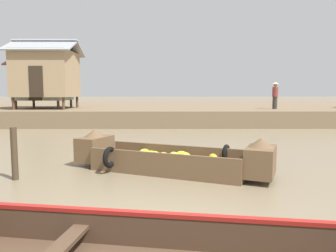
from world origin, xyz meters
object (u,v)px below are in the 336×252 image
at_px(vendor_person, 275,94).
at_px(stilt_house_left, 44,81).
at_px(stilt_house_mid_left, 46,73).
at_px(mooring_post, 14,154).
at_px(banana_boat, 168,158).

bearing_deg(vendor_person, stilt_house_left, 174.14).
bearing_deg(stilt_house_mid_left, vendor_person, -2.79).
bearing_deg(mooring_post, vendor_person, 51.80).
relative_size(stilt_house_mid_left, mooring_post, 3.64).
height_order(stilt_house_mid_left, mooring_post, stilt_house_mid_left).
xyz_separation_m(banana_boat, stilt_house_mid_left, (-7.56, 12.75, 2.82)).
xyz_separation_m(stilt_house_left, vendor_person, (14.66, -1.50, -0.81)).
distance_m(stilt_house_left, stilt_house_mid_left, 1.05).
relative_size(stilt_house_left, mooring_post, 3.14).
bearing_deg(stilt_house_left, mooring_post, -72.20).
height_order(stilt_house_left, stilt_house_mid_left, stilt_house_mid_left).
bearing_deg(stilt_house_mid_left, stilt_house_left, 119.09).
distance_m(banana_boat, stilt_house_left, 15.93).
height_order(vendor_person, mooring_post, vendor_person).
bearing_deg(mooring_post, banana_boat, 12.13).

